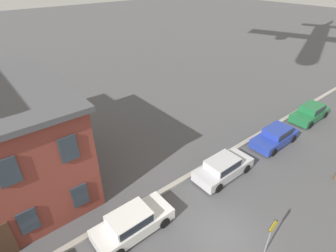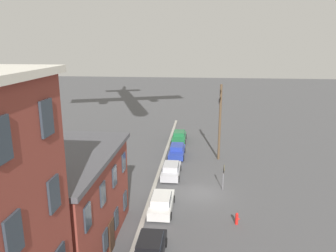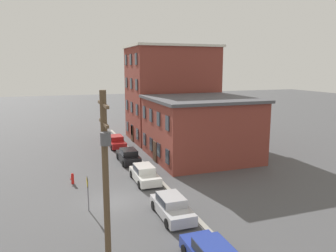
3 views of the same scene
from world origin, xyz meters
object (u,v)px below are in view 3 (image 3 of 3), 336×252
Objects in this scene: utility_pole at (106,181)px; caution_sign at (88,188)px; fire_hydrant at (73,178)px; car_black at (128,155)px; car_silver at (172,206)px; car_red at (116,141)px; car_white at (145,173)px.

caution_sign is at bearing -179.75° from utility_pole.
utility_pole is at bearing 2.93° from fire_hydrant.
car_silver is at bearing -0.43° from car_black.
car_red is at bearing 179.54° from car_silver.
caution_sign is at bearing 6.70° from fire_hydrant.
utility_pole reaches higher than car_red.
caution_sign is 2.66× the size of fire_hydrant.
car_white is at bearing -0.22° from car_red.
car_white is at bearing 0.14° from car_black.
car_white is at bearing 179.08° from car_silver.
car_white is 7.24m from car_silver.
car_white is at bearing 130.12° from caution_sign.
car_black is 6.30m from car_white.
car_red is at bearing 168.61° from utility_pole.
caution_sign is 6.14m from fire_hydrant.
car_white is (13.52, -0.05, 0.00)m from car_red.
car_black is 4.58× the size of fire_hydrant.
car_silver is at bearing -0.92° from car_white.
car_black is 1.00× the size of car_silver.
car_red and car_silver have the same top height.
caution_sign is at bearing -26.22° from car_black.
car_silver reaches higher than fire_hydrant.
utility_pole is at bearing -15.30° from car_black.
caution_sign is at bearing -49.88° from car_white.
car_silver is (13.54, -0.10, 0.00)m from car_black.
car_black reaches higher than fire_hydrant.
caution_sign is (-2.76, -5.21, 0.94)m from car_silver.
car_red is 1.73× the size of caution_sign.
car_red is 1.00× the size of car_black.
car_silver is 4.58× the size of fire_hydrant.
fire_hydrant is at bearing -145.90° from car_silver.
car_white is at bearing 157.83° from utility_pole.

